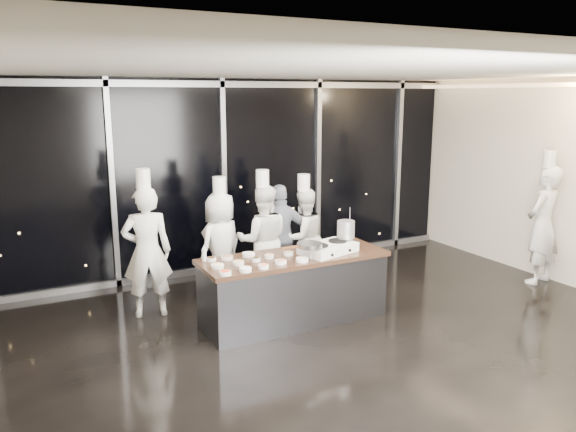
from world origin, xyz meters
name	(u,v)px	position (x,y,z in m)	size (l,w,h in m)	color
ground	(329,347)	(0.00, 0.00, 0.00)	(9.00, 9.00, 0.00)	black
room_shell	(346,158)	(0.18, 0.00, 2.25)	(9.02, 7.02, 3.21)	beige
window_wall	(223,177)	(0.00, 3.43, 1.60)	(8.90, 0.11, 3.20)	black
demo_counter	(294,288)	(0.00, 0.90, 0.45)	(2.46, 0.86, 0.90)	#35353A
stove	(328,248)	(0.46, 0.81, 0.96)	(0.81, 0.62, 0.14)	white
frying_pan	(309,245)	(0.12, 0.72, 1.07)	(0.60, 0.40, 0.05)	slate
stock_pot	(346,229)	(0.80, 0.90, 1.16)	(0.24, 0.24, 0.24)	#B4B4B6
prep_bowls	(256,261)	(-0.57, 0.82, 0.93)	(1.39, 0.73, 0.05)	white
squeeze_bottle	(204,254)	(-1.12, 1.18, 1.00)	(0.06, 0.06, 0.21)	silver
chef_far_left	(147,251)	(-1.65, 1.98, 0.91)	(0.72, 0.54, 2.01)	white
chef_left	(221,245)	(-0.53, 2.18, 0.80)	(0.90, 0.77, 1.80)	white
chef_center	(263,240)	(0.09, 2.05, 0.83)	(0.96, 0.86, 1.88)	white
guest	(281,237)	(0.44, 2.16, 0.81)	(1.03, 0.69, 1.62)	#141E39
chef_right	(303,237)	(0.81, 2.12, 0.78)	(0.80, 0.65, 1.76)	white
chef_side	(543,224)	(4.20, 0.50, 0.95)	(0.77, 0.60, 2.10)	white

